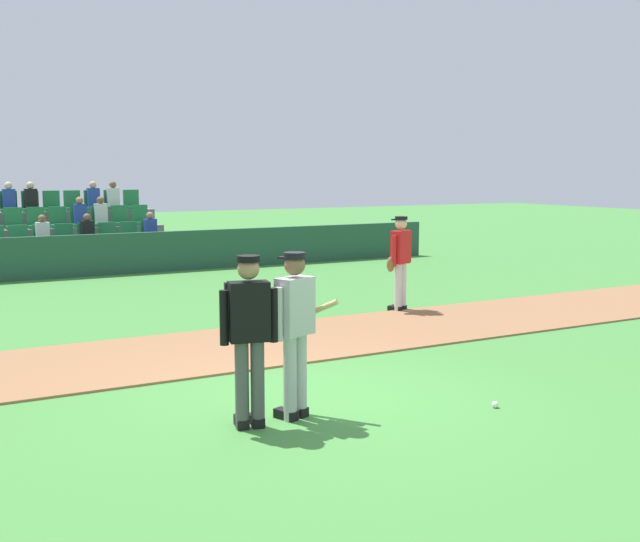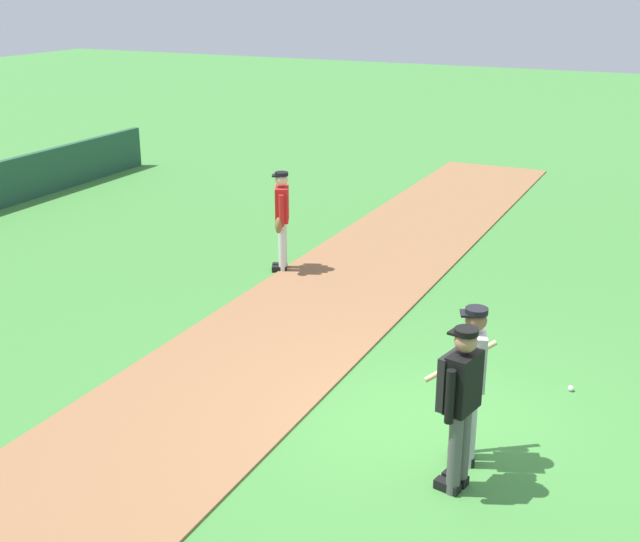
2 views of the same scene
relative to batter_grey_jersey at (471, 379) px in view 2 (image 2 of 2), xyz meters
name	(u,v)px [view 2 (image 2 of 2)]	position (x,y,z in m)	size (l,w,h in m)	color
ground_plane	(436,433)	(0.40, 0.46, -0.97)	(80.00, 80.00, 0.00)	#42843A
infield_dirt_path	(223,382)	(0.40, 3.29, -0.95)	(28.00, 2.66, 0.03)	#936642
batter_grey_jersey	(471,379)	(0.00, 0.00, 0.00)	(0.75, 0.69, 1.76)	#B2B2B2
umpire_home_plate	(460,400)	(-0.54, -0.04, 0.03)	(0.58, 0.37, 1.76)	#4C4C4C
runner_red_jersey	(282,218)	(4.49, 4.61, -0.01)	(0.65, 0.42, 1.76)	silver
baseball	(571,388)	(2.09, -0.74, -0.93)	(0.07, 0.07, 0.07)	white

